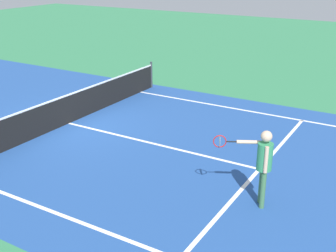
{
  "coord_description": "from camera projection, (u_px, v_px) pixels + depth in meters",
  "views": [
    {
      "loc": [
        -9.56,
        -9.41,
        4.92
      ],
      "look_at": [
        -0.81,
        -4.2,
        1.0
      ],
      "focal_mm": 46.2,
      "sensor_mm": 36.0,
      "label": 1
    }
  ],
  "objects": [
    {
      "name": "line_center_service",
      "position": [
        152.0,
        143.0,
        12.4
      ],
      "size": [
        0.1,
        6.4,
        0.01
      ],
      "primitive_type": "cube",
      "color": "white",
      "rests_on": "ground_plane"
    },
    {
      "name": "line_sideline_left",
      "position": [
        157.0,
        252.0,
        7.79
      ],
      "size": [
        0.1,
        11.89,
        0.01
      ],
      "primitive_type": "cube",
      "color": "white",
      "rests_on": "ground_plane"
    },
    {
      "name": "player_near",
      "position": [
        263.0,
        160.0,
        8.91
      ],
      "size": [
        0.57,
        1.19,
        1.71
      ],
      "color": "#3F7247",
      "rests_on": "ground_plane"
    },
    {
      "name": "net",
      "position": [
        68.0,
        109.0,
        13.75
      ],
      "size": [
        9.91,
        0.09,
        1.07
      ],
      "color": "#33383D",
      "rests_on": "ground_plane"
    },
    {
      "name": "ground_plane",
      "position": [
        69.0,
        123.0,
        13.93
      ],
      "size": [
        60.0,
        60.0,
        0.0
      ],
      "primitive_type": "plane",
      "color": "#337F51"
    },
    {
      "name": "court_surface_inbounds",
      "position": [
        69.0,
        123.0,
        13.93
      ],
      "size": [
        10.62,
        24.4,
        0.0
      ],
      "primitive_type": "cube",
      "color": "#234C93",
      "rests_on": "ground_plane"
    },
    {
      "name": "line_sideline_right",
      "position": [
        288.0,
        118.0,
        14.38
      ],
      "size": [
        0.1,
        11.89,
        0.01
      ],
      "primitive_type": "cube",
      "color": "white",
      "rests_on": "ground_plane"
    },
    {
      "name": "line_service_near",
      "position": [
        259.0,
        169.0,
        10.87
      ],
      "size": [
        8.22,
        0.1,
        0.01
      ],
      "primitive_type": "cube",
      "color": "white",
      "rests_on": "ground_plane"
    }
  ]
}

